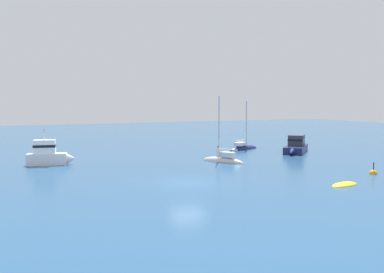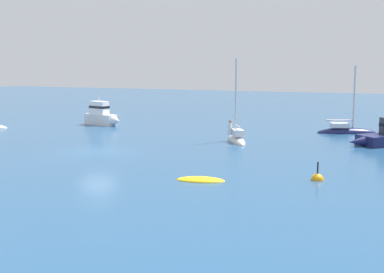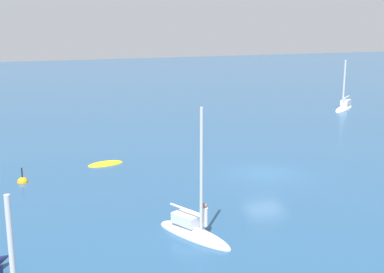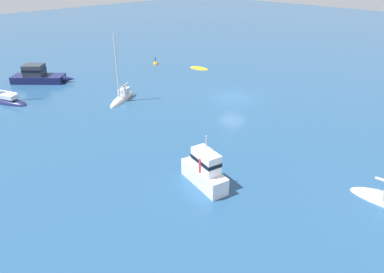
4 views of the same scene
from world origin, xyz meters
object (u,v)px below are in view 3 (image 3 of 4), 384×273
(yacht, at_px, (194,233))
(ketch, at_px, (344,107))
(channel_buoy, at_px, (23,182))
(skiff, at_px, (105,164))

(yacht, bearing_deg, ketch, 107.91)
(yacht, distance_m, channel_buoy, 13.43)
(ketch, relative_size, channel_buoy, 4.38)
(ketch, relative_size, skiff, 2.08)
(ketch, xyz_separation_m, yacht, (-24.63, -26.82, -0.04))
(yacht, relative_size, channel_buoy, 5.37)
(yacht, bearing_deg, skiff, 160.79)
(channel_buoy, bearing_deg, ketch, 26.14)
(ketch, height_order, skiff, ketch)
(skiff, bearing_deg, yacht, 87.75)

